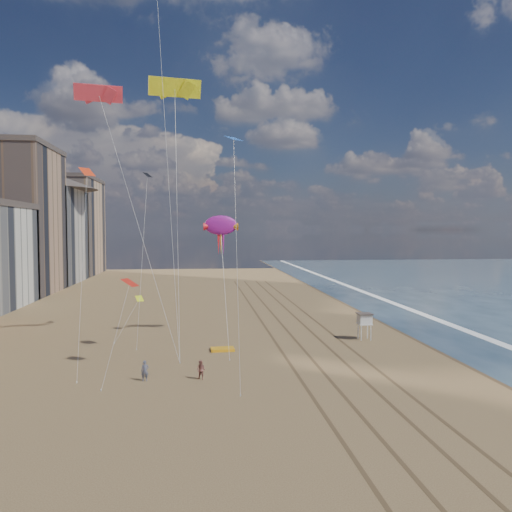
{
  "coord_description": "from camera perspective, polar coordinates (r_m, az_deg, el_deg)",
  "views": [
    {
      "loc": [
        -9.45,
        -29.76,
        12.44
      ],
      "look_at": [
        -3.18,
        26.0,
        9.5
      ],
      "focal_mm": 35.0,
      "sensor_mm": 36.0,
      "label": 1
    }
  ],
  "objects": [
    {
      "name": "parafoils",
      "position": [
        56.0,
        -11.98,
        25.12
      ],
      "size": [
        11.65,
        7.07,
        18.15
      ],
      "color": "black",
      "rests_on": "ground"
    },
    {
      "name": "foam",
      "position": [
        78.02,
        18.53,
        -6.33
      ],
      "size": [
        260.0,
        260.0,
        0.0
      ],
      "primitive_type": "plane",
      "color": "white",
      "rests_on": "ground"
    },
    {
      "name": "show_kite",
      "position": [
        58.82,
        -4.04,
        3.49
      ],
      "size": [
        4.15,
        6.45,
        16.99
      ],
      "color": "#99178C",
      "rests_on": "ground"
    },
    {
      "name": "ground",
      "position": [
        33.61,
        10.99,
        -18.78
      ],
      "size": [
        260.0,
        260.0,
        0.0
      ],
      "primitive_type": "plane",
      "color": "brown",
      "rests_on": "ground"
    },
    {
      "name": "lifeguard_stand",
      "position": [
        58.23,
        12.3,
        -7.08
      ],
      "size": [
        1.66,
        1.66,
        3.0
      ],
      "color": "white",
      "rests_on": "ground"
    },
    {
      "name": "kite_flyer_a",
      "position": [
        43.08,
        -12.58,
        -12.69
      ],
      "size": [
        0.63,
        0.42,
        1.69
      ],
      "primitive_type": "imported",
      "rotation": [
        0.0,
        0.0,
        0.03
      ],
      "color": "#525669",
      "rests_on": "ground"
    },
    {
      "name": "grounded_kite",
      "position": [
        52.41,
        -3.86,
        -10.59
      ],
      "size": [
        2.47,
        1.65,
        0.27
      ],
      "primitive_type": "cube",
      "rotation": [
        0.0,
        0.0,
        0.05
      ],
      "color": "#F4A414",
      "rests_on": "ground"
    },
    {
      "name": "kite_flyer_b",
      "position": [
        42.74,
        -6.3,
        -12.82
      ],
      "size": [
        0.98,
        0.92,
        1.61
      ],
      "primitive_type": "imported",
      "rotation": [
        0.0,
        0.0,
        -0.52
      ],
      "color": "#9B594F",
      "rests_on": "ground"
    },
    {
      "name": "tracks",
      "position": [
        62.21,
        4.89,
        -8.54
      ],
      "size": [
        7.68,
        120.0,
        0.01
      ],
      "color": "brown",
      "rests_on": "ground"
    },
    {
      "name": "small_kites",
      "position": [
        51.62,
        -12.36,
        5.6
      ],
      "size": [
        16.6,
        18.35,
        17.36
      ],
      "color": "red",
      "rests_on": "ground"
    },
    {
      "name": "wet_sand",
      "position": [
        76.36,
        15.66,
        -6.49
      ],
      "size": [
        260.0,
        260.0,
        0.0
      ],
      "primitive_type": "plane",
      "color": "#42301E",
      "rests_on": "ground"
    }
  ]
}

